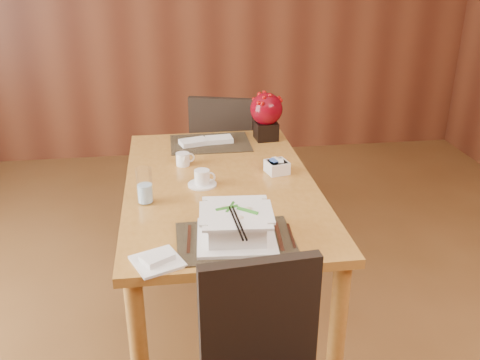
{
  "coord_description": "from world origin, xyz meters",
  "views": [
    {
      "loc": [
        -0.23,
        -1.72,
        1.8
      ],
      "look_at": [
        0.06,
        0.35,
        0.87
      ],
      "focal_mm": 40.0,
      "sensor_mm": 36.0,
      "label": 1
    }
  ],
  "objects": [
    {
      "name": "water_glass",
      "position": [
        -0.35,
        0.43,
        0.83
      ],
      "size": [
        0.07,
        0.07,
        0.16
      ],
      "primitive_type": "cylinder",
      "rotation": [
        0.0,
        0.0,
        0.03
      ],
      "color": "white",
      "rests_on": "dining_table"
    },
    {
      "name": "placemat_near",
      "position": [
        0.0,
        0.05,
        0.75
      ],
      "size": [
        0.45,
        0.33,
        0.01
      ],
      "primitive_type": "cube",
      "color": "black",
      "rests_on": "dining_table"
    },
    {
      "name": "bread_plate",
      "position": [
        -0.3,
        -0.07,
        0.76
      ],
      "size": [
        0.21,
        0.21,
        0.01
      ],
      "primitive_type": "cube",
      "rotation": [
        0.0,
        0.0,
        0.4
      ],
      "color": "white",
      "rests_on": "dining_table"
    },
    {
      "name": "creamer_jug",
      "position": [
        -0.17,
        0.85,
        0.78
      ],
      "size": [
        0.11,
        0.11,
        0.07
      ],
      "primitive_type": null,
      "rotation": [
        0.0,
        0.0,
        0.21
      ],
      "color": "white",
      "rests_on": "dining_table"
    },
    {
      "name": "placemat_far",
      "position": [
        0.0,
        1.15,
        0.75
      ],
      "size": [
        0.45,
        0.33,
        0.01
      ],
      "primitive_type": "cube",
      "color": "black",
      "rests_on": "dining_table"
    },
    {
      "name": "far_chair",
      "position": [
        0.13,
        1.61,
        0.52
      ],
      "size": [
        0.53,
        0.53,
        0.92
      ],
      "rotation": [
        0.0,
        0.0,
        2.85
      ],
      "color": "black",
      "rests_on": "ground"
    },
    {
      "name": "berry_decor",
      "position": [
        0.33,
        1.18,
        0.91
      ],
      "size": [
        0.19,
        0.19,
        0.27
      ],
      "rotation": [
        0.0,
        0.0,
        0.08
      ],
      "color": "black",
      "rests_on": "dining_table"
    },
    {
      "name": "napkins_far",
      "position": [
        -0.01,
        1.15,
        0.77
      ],
      "size": [
        0.31,
        0.16,
        0.03
      ],
      "primitive_type": null,
      "rotation": [
        0.0,
        0.0,
        0.17
      ],
      "color": "white",
      "rests_on": "dining_table"
    },
    {
      "name": "sugar_caddy",
      "position": [
        0.29,
        0.68,
        0.78
      ],
      "size": [
        0.12,
        0.12,
        0.06
      ],
      "primitive_type": "cube",
      "rotation": [
        0.0,
        0.0,
        0.23
      ],
      "color": "white",
      "rests_on": "dining_table"
    },
    {
      "name": "coffee_cup",
      "position": [
        -0.09,
        0.58,
        0.78
      ],
      "size": [
        0.14,
        0.14,
        0.08
      ],
      "rotation": [
        0.0,
        0.0,
        -0.25
      ],
      "color": "white",
      "rests_on": "dining_table"
    },
    {
      "name": "dining_table",
      "position": [
        0.0,
        0.6,
        0.65
      ],
      "size": [
        0.9,
        1.5,
        0.75
      ],
      "color": "#BA7D33",
      "rests_on": "ground"
    },
    {
      "name": "soup_setting",
      "position": [
        0.0,
        0.06,
        0.81
      ],
      "size": [
        0.32,
        0.32,
        0.12
      ],
      "rotation": [
        0.0,
        0.0,
        -0.08
      ],
      "color": "white",
      "rests_on": "dining_table"
    }
  ]
}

